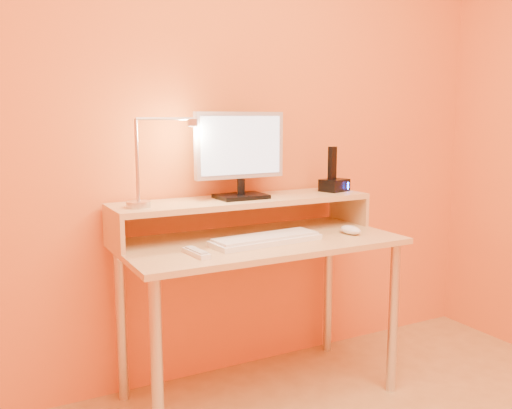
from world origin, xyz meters
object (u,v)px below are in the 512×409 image
monitor_panel (240,145)px  phone_dock (334,185)px  keyboard (266,240)px  remote_control (196,253)px  lamp_base (139,204)px  mouse (351,230)px

monitor_panel → phone_dock: bearing=-3.0°
keyboard → remote_control: size_ratio=3.04×
lamp_base → keyboard: bearing=-21.8°
keyboard → monitor_panel: bearing=86.6°
mouse → monitor_panel: bearing=144.4°
lamp_base → keyboard: lamp_base is taller
phone_dock → keyboard: phone_dock is taller
monitor_panel → keyboard: (0.00, -0.23, -0.39)m
lamp_base → mouse: bearing=-13.8°
monitor_panel → mouse: (0.43, -0.26, -0.38)m
mouse → remote_control: (-0.76, -0.03, -0.01)m
mouse → lamp_base: bearing=162.2°
monitor_panel → remote_control: bearing=-140.4°
lamp_base → phone_dock: (0.99, 0.03, 0.02)m
monitor_panel → phone_dock: monitor_panel is taller
lamp_base → remote_control: lamp_base is taller
phone_dock → mouse: 0.32m
monitor_panel → keyboard: monitor_panel is taller
keyboard → mouse: (0.42, -0.03, 0.01)m
monitor_panel → remote_control: (-0.33, -0.30, -0.39)m
phone_dock → monitor_panel: bearing=161.7°
phone_dock → mouse: phone_dock is taller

